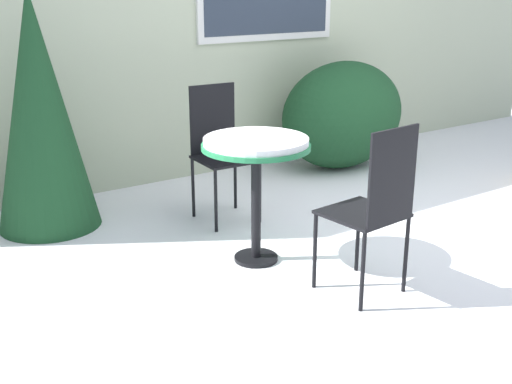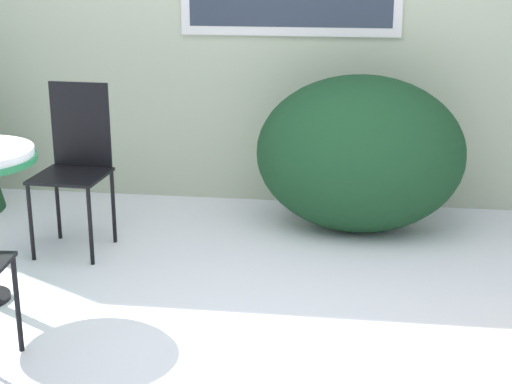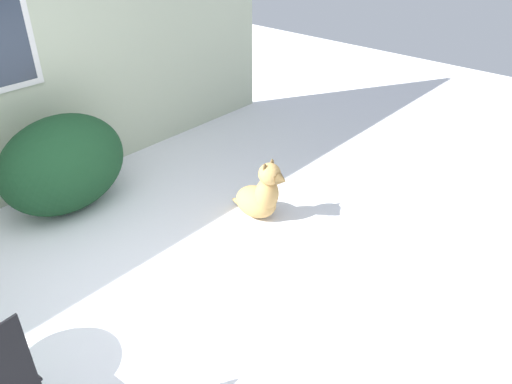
# 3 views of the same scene
# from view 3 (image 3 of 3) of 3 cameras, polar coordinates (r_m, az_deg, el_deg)

# --- Properties ---
(ground_plane) EXTENTS (16.00, 16.00, 0.00)m
(ground_plane) POSITION_cam_3_polar(r_m,az_deg,el_deg) (4.25, -14.77, -12.44)
(ground_plane) COLOR white
(shrub_left) EXTENTS (1.32, 0.80, 1.01)m
(shrub_left) POSITION_cam_3_polar(r_m,az_deg,el_deg) (5.36, -21.14, 2.93)
(shrub_left) COLOR #194223
(shrub_left) RESTS_ON ground_plane
(dog) EXTENTS (0.36, 0.68, 0.67)m
(dog) POSITION_cam_3_polar(r_m,az_deg,el_deg) (4.97, 0.53, -0.45)
(dog) COLOR tan
(dog) RESTS_ON ground_plane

